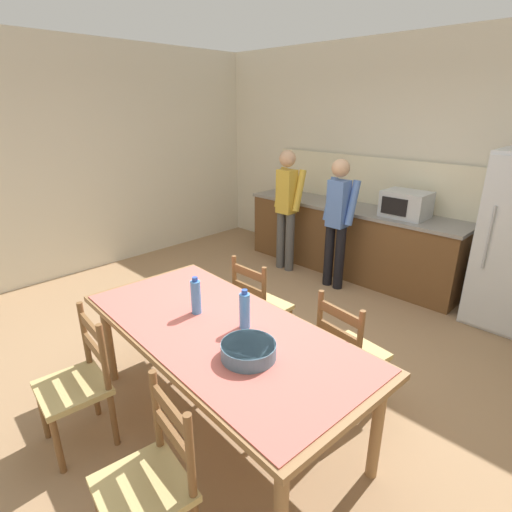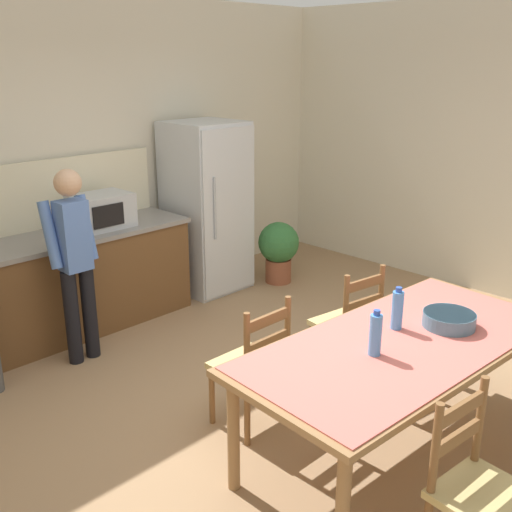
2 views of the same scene
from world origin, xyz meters
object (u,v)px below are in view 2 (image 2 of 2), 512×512
(refrigerator, at_px, (207,207))
(chair_side_far_left, at_px, (253,365))
(bottle_off_centre, at_px, (397,310))
(serving_bowl, at_px, (449,319))
(person_at_counter, at_px, (75,257))
(dining_table, at_px, (401,351))
(bottle_near_centre, at_px, (375,334))
(chair_side_far_right, at_px, (349,324))
(chair_side_near_left, at_px, (478,491))
(microwave, at_px, (101,211))
(potted_plant, at_px, (279,248))

(refrigerator, xyz_separation_m, chair_side_far_left, (-1.47, -2.14, -0.43))
(bottle_off_centre, relative_size, serving_bowl, 0.84)
(bottle_off_centre, height_order, person_at_counter, person_at_counter)
(bottle_off_centre, xyz_separation_m, person_at_counter, (-0.85, 2.34, -0.01))
(dining_table, distance_m, bottle_near_centre, 0.33)
(chair_side_far_right, bearing_deg, refrigerator, -94.48)
(bottle_off_centre, distance_m, chair_side_far_right, 0.88)
(refrigerator, relative_size, chair_side_near_left, 1.91)
(microwave, xyz_separation_m, potted_plant, (1.84, -0.45, -0.66))
(bottle_near_centre, bearing_deg, potted_plant, 52.31)
(microwave, relative_size, person_at_counter, 0.32)
(microwave, distance_m, bottle_off_centre, 2.88)
(microwave, height_order, potted_plant, microwave)
(chair_side_far_left, height_order, person_at_counter, person_at_counter)
(microwave, height_order, serving_bowl, microwave)
(serving_bowl, bearing_deg, bottle_near_centre, 169.66)
(person_at_counter, bearing_deg, bottle_off_centre, -159.96)
(serving_bowl, distance_m, chair_side_far_left, 1.27)
(refrigerator, distance_m, bottle_off_centre, 2.99)
(bottle_near_centre, relative_size, person_at_counter, 0.17)
(chair_side_far_left, bearing_deg, serving_bowl, 131.72)
(dining_table, distance_m, serving_bowl, 0.40)
(refrigerator, height_order, chair_side_far_left, refrigerator)
(bottle_off_centre, height_order, serving_bowl, bottle_off_centre)
(dining_table, distance_m, chair_side_far_right, 0.95)
(microwave, distance_m, dining_table, 3.00)
(refrigerator, xyz_separation_m, dining_table, (-1.04, -2.96, -0.18))
(dining_table, height_order, potted_plant, dining_table)
(chair_side_far_left, distance_m, chair_side_far_right, 0.96)
(serving_bowl, bearing_deg, refrigerator, 77.57)
(refrigerator, height_order, microwave, refrigerator)
(microwave, distance_m, serving_bowl, 3.13)
(chair_side_far_left, height_order, chair_side_far_right, same)
(microwave, height_order, chair_side_far_right, microwave)
(refrigerator, distance_m, chair_side_far_left, 2.63)
(microwave, relative_size, bottle_near_centre, 1.85)
(dining_table, xyz_separation_m, chair_side_far_left, (-0.43, 0.82, -0.25))
(chair_side_far_right, height_order, potted_plant, chair_side_far_right)
(person_at_counter, bearing_deg, chair_side_near_left, -176.26)
(serving_bowl, xyz_separation_m, chair_side_far_right, (0.16, 0.85, -0.37))
(microwave, relative_size, chair_side_far_right, 0.55)
(dining_table, distance_m, person_at_counter, 2.57)
(person_at_counter, bearing_deg, potted_plant, -88.30)
(chair_side_far_left, relative_size, chair_side_far_right, 1.00)
(microwave, bearing_deg, person_at_counter, -137.69)
(serving_bowl, height_order, person_at_counter, person_at_counter)
(bottle_near_centre, bearing_deg, person_at_counter, 100.96)
(dining_table, xyz_separation_m, chair_side_far_right, (0.53, 0.75, -0.25))
(refrigerator, distance_m, potted_plant, 0.90)
(refrigerator, relative_size, dining_table, 0.79)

